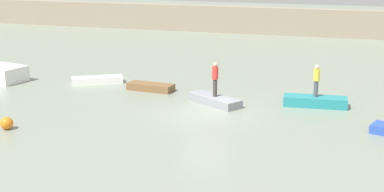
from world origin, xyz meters
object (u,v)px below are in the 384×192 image
Objects in this scene: person_yellow_shirt at (316,79)px; mooring_buoy at (7,123)px; rowboat_brown at (151,87)px; person_red_shirt at (215,77)px; rowboat_white at (97,80)px; rowboat_grey at (215,100)px; rowboat_teal at (315,101)px.

person_yellow_shirt is 2.93× the size of mooring_buoy.
rowboat_brown is at bearing 176.05° from person_yellow_shirt.
rowboat_brown is 4.88m from person_red_shirt.
rowboat_brown is at bearing -40.37° from rowboat_white.
person_yellow_shirt is at bearing 45.09° from rowboat_grey.
rowboat_white is 5.26× the size of mooring_buoy.
person_yellow_shirt reaches higher than rowboat_grey.
person_red_shirt reaches higher than rowboat_teal.
rowboat_grey is at bearing -17.23° from rowboat_brown.
rowboat_teal is at bearing 32.05° from mooring_buoy.
rowboat_teal is at bearing 45.09° from rowboat_grey.
person_red_shirt is at bearing -171.30° from rowboat_teal.
rowboat_grey is 5.30× the size of mooring_buoy.
rowboat_grey is at bearing -166.82° from person_yellow_shirt.
mooring_buoy is (-12.98, -8.13, -1.18)m from person_yellow_shirt.
rowboat_grey is 1.25m from person_red_shirt.
rowboat_teal is 5.36m from person_red_shirt.
rowboat_grey is 5.37m from person_yellow_shirt.
person_yellow_shirt is 15.36m from mooring_buoy.
person_yellow_shirt reaches higher than rowboat_white.
person_red_shirt reaches higher than rowboat_grey.
person_yellow_shirt is at bearing -35.74° from rowboat_white.
mooring_buoy reaches higher than rowboat_grey.
rowboat_grey is at bearing 41.29° from mooring_buoy.
mooring_buoy is at bearing -106.33° from rowboat_brown.
mooring_buoy is at bearing -138.71° from person_red_shirt.
mooring_buoy is at bearing -152.42° from rowboat_teal.
rowboat_white is 0.99× the size of rowboat_grey.
rowboat_white is 1.66× the size of person_red_shirt.
rowboat_brown is 1.58× the size of person_yellow_shirt.
rowboat_grey is at bearing 90.00° from person_red_shirt.
rowboat_white is 0.94× the size of rowboat_teal.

